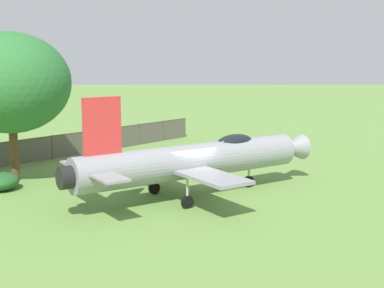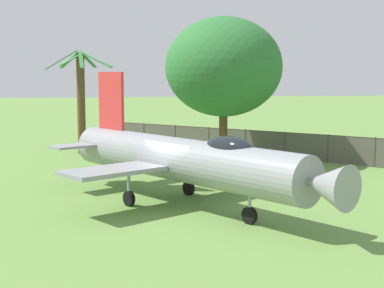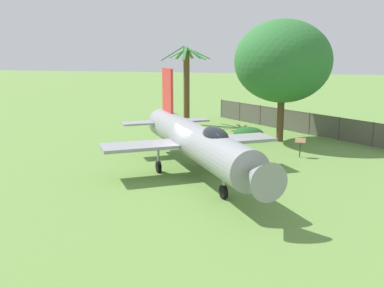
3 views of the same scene
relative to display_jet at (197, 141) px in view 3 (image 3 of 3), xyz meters
The scene contains 7 objects.
ground_plane 1.90m from the display_jet, 122.91° to the left, with size 200.00×200.00×0.00m, color #668E42.
display_jet is the anchor object (origin of this frame).
shade_tree 11.42m from the display_jet, 70.73° to the left, with size 6.55×6.62×8.28m.
palm_tree 16.39m from the display_jet, 106.06° to the left, with size 4.22×3.47×6.58m.
perimeter_fence 13.61m from the display_jet, 50.76° to the left, with size 21.94×19.87×1.67m.
shrub_near_fence 10.47m from the display_jet, 82.33° to the left, with size 2.13×1.82×0.90m.
info_plaque 7.61m from the display_jet, 48.86° to the left, with size 0.61×0.42×1.14m.
Camera 3 is at (4.97, -21.09, 6.27)m, focal length 41.57 mm.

